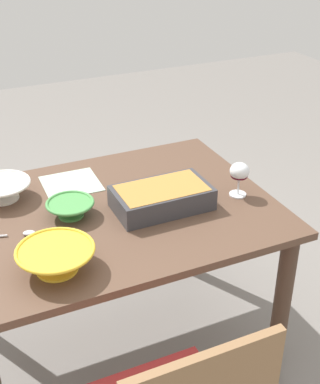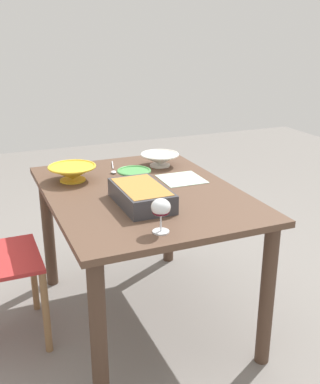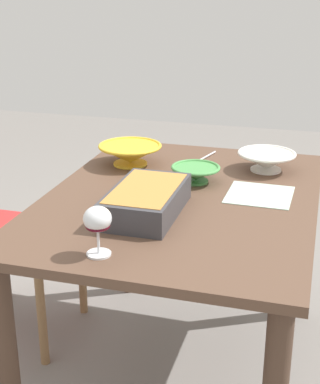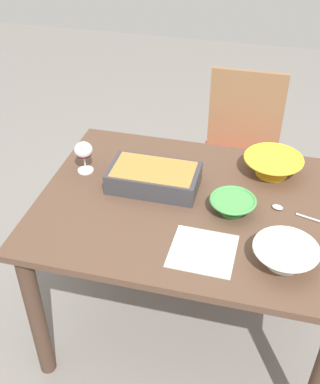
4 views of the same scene
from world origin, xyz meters
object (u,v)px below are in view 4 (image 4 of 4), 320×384
serving_bowl (285,254)px  wine_glass (84,152)px  dining_table (193,226)px  small_bowl (233,204)px  mixing_bowl (273,165)px  napkin (203,251)px  chair (240,151)px  serving_spoon (290,211)px  casserole_dish (154,177)px

serving_bowl → wine_glass: bearing=-22.6°
dining_table → small_bowl: 0.22m
mixing_bowl → napkin: size_ratio=1.11×
chair → small_bowl: 0.90m
serving_bowl → serving_spoon: (-0.01, -0.29, -0.04)m
dining_table → serving_spoon: bearing=-175.1°
chair → mixing_bowl: chair is taller
chair → napkin: (0.03, 1.10, 0.24)m
casserole_dish → serving_bowl: 0.64m
chair → napkin: chair is taller
napkin → wine_glass: bearing=-32.3°
casserole_dish → mixing_bowl: 0.52m
dining_table → serving_bowl: (-0.36, 0.25, 0.16)m
wine_glass → casserole_dish: size_ratio=0.39×
casserole_dish → small_bowl: 0.35m
dining_table → casserole_dish: size_ratio=3.38×
mixing_bowl → napkin: 0.59m
small_bowl → serving_bowl: bearing=131.3°
serving_spoon → napkin: serving_spoon is taller
chair → wine_glass: 1.02m
wine_glass → casserole_dish: (-0.32, 0.04, -0.05)m
dining_table → chair: bearing=-97.7°
chair → wine_glass: chair is taller
dining_table → chair: 0.85m
serving_spoon → mixing_bowl: bearing=-70.7°
small_bowl → napkin: small_bowl is taller
small_bowl → serving_spoon: (-0.22, -0.05, -0.03)m
wine_glass → mixing_bowl: bearing=-167.3°
chair → serving_spoon: 0.88m
chair → casserole_dish: 0.87m
casserole_dish → small_bowl: bearing=165.7°
dining_table → mixing_bowl: size_ratio=4.89×
chair → serving_spoon: size_ratio=3.81×
serving_bowl → napkin: serving_bowl is taller
small_bowl → napkin: size_ratio=0.80×
dining_table → chair: (-0.11, -0.84, -0.12)m
wine_glass → serving_spoon: bearing=175.1°
small_bowl → serving_spoon: small_bowl is taller
dining_table → casserole_dish: (0.19, -0.07, 0.17)m
serving_bowl → serving_spoon: serving_bowl is taller
chair → napkin: bearing=88.4°
wine_glass → napkin: size_ratio=0.62×
mixing_bowl → serving_spoon: bearing=109.3°
wine_glass → small_bowl: wine_glass is taller
wine_glass → small_bowl: 0.68m
dining_table → serving_bowl: serving_bowl is taller
small_bowl → wine_glass: bearing=-10.6°
chair → serving_bowl: (-0.25, 1.09, 0.29)m
mixing_bowl → small_bowl: bearing=66.1°
serving_spoon → napkin: bearing=45.1°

